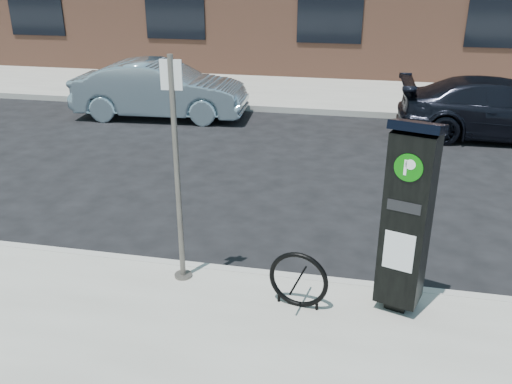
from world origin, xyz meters
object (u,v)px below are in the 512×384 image
(sign_pole, at_px, (177,175))
(car_dark, at_px, (503,109))
(parking_kiosk, at_px, (407,216))
(car_silver, at_px, (160,90))
(bike_rack, at_px, (298,280))

(sign_pole, height_order, car_dark, sign_pole)
(parking_kiosk, relative_size, sign_pole, 0.81)
(sign_pole, relative_size, car_dark, 0.58)
(parking_kiosk, height_order, car_silver, parking_kiosk)
(bike_rack, height_order, car_silver, car_silver)
(car_silver, xyz_separation_m, car_dark, (7.88, -0.13, -0.05))
(car_dark, bearing_deg, parking_kiosk, 160.75)
(parking_kiosk, distance_m, car_dark, 7.64)
(parking_kiosk, xyz_separation_m, bike_rack, (-1.04, -0.20, -0.75))
(car_dark, bearing_deg, sign_pole, 144.92)
(parking_kiosk, xyz_separation_m, sign_pole, (-2.44, 0.10, 0.21))
(bike_rack, xyz_separation_m, car_silver, (-4.44, 7.57, 0.22))
(sign_pole, xyz_separation_m, car_dark, (4.83, 7.13, -0.78))
(parking_kiosk, relative_size, car_silver, 0.50)
(car_dark, bearing_deg, bike_rack, 154.25)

